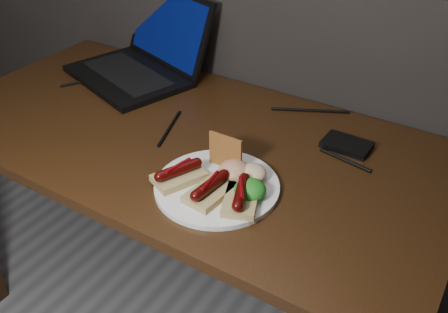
% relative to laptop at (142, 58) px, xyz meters
% --- Properties ---
extents(desk, '(1.40, 0.70, 0.75)m').
position_rel_laptop_xyz_m(desk, '(0.33, -0.24, -0.14)').
color(desk, '#371F0D').
rests_on(desk, ground).
extents(laptop, '(0.47, 0.45, 0.25)m').
position_rel_laptop_xyz_m(laptop, '(0.00, 0.00, 0.00)').
color(laptop, black).
rests_on(laptop, desk).
extents(hard_drive, '(0.12, 0.08, 0.02)m').
position_rel_laptop_xyz_m(hard_drive, '(0.72, -0.07, -0.04)').
color(hard_drive, black).
rests_on(hard_drive, desk).
extents(desk_cables, '(0.96, 0.43, 0.01)m').
position_rel_laptop_xyz_m(desk_cables, '(0.35, -0.10, -0.05)').
color(desk_cables, black).
rests_on(desk_cables, desk).
extents(plate, '(0.34, 0.34, 0.01)m').
position_rel_laptop_xyz_m(plate, '(0.53, -0.38, -0.05)').
color(plate, silver).
rests_on(plate, desk).
extents(bread_sausage_left, '(0.11, 0.13, 0.04)m').
position_rel_laptop_xyz_m(bread_sausage_left, '(0.45, -0.42, -0.02)').
color(bread_sausage_left, tan).
rests_on(bread_sausage_left, plate).
extents(bread_sausage_center, '(0.08, 0.12, 0.04)m').
position_rel_laptop_xyz_m(bread_sausage_center, '(0.54, -0.43, -0.02)').
color(bread_sausage_center, tan).
rests_on(bread_sausage_center, plate).
extents(bread_sausage_right, '(0.11, 0.13, 0.04)m').
position_rel_laptop_xyz_m(bread_sausage_right, '(0.61, -0.41, -0.02)').
color(bread_sausage_right, tan).
rests_on(bread_sausage_right, plate).
extents(crispbread, '(0.09, 0.01, 0.08)m').
position_rel_laptop_xyz_m(crispbread, '(0.51, -0.32, 0.00)').
color(crispbread, '#AF6A30').
rests_on(crispbread, plate).
extents(salad_greens, '(0.07, 0.07, 0.04)m').
position_rel_laptop_xyz_m(salad_greens, '(0.61, -0.38, -0.02)').
color(salad_greens, '#1B5E12').
rests_on(salad_greens, plate).
extents(salsa_mound, '(0.07, 0.07, 0.04)m').
position_rel_laptop_xyz_m(salsa_mound, '(0.55, -0.34, -0.02)').
color(salsa_mound, '#9E1E0F').
rests_on(salsa_mound, plate).
extents(coleslaw_mound, '(0.06, 0.06, 0.04)m').
position_rel_laptop_xyz_m(coleslaw_mound, '(0.59, -0.33, -0.02)').
color(coleslaw_mound, beige).
rests_on(coleslaw_mound, plate).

